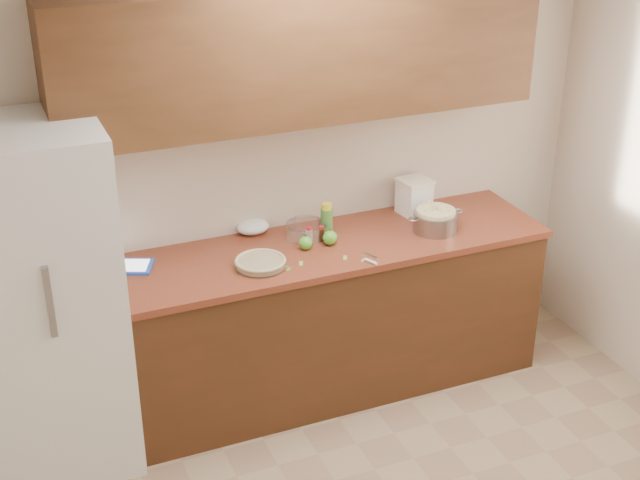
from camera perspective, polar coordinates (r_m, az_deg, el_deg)
name	(u,v)px	position (r m, az deg, el deg)	size (l,w,h in m)	color
room_shell	(460,313)	(3.52, 8.94, -4.61)	(3.60, 3.60, 3.60)	tan
counter_run	(315,319)	(5.07, -0.31, -5.07)	(2.64, 0.68, 0.92)	#4D2715
upper_cabinets	(303,53)	(4.64, -1.10, 11.88)	(2.60, 0.34, 0.70)	brown
fridge	(45,304)	(4.55, -17.20, -3.91)	(0.70, 0.70, 1.80)	white
pie	(260,263)	(4.64, -3.83, -1.46)	(0.28, 0.28, 0.04)	silver
colander	(435,220)	(5.06, 7.40, 1.25)	(0.34, 0.25, 0.13)	gray
flour_canister	(414,196)	(5.25, 6.05, 2.81)	(0.20, 0.20, 0.21)	white
tablet	(130,266)	(4.73, -12.08, -1.67)	(0.28, 0.25, 0.02)	blue
paring_knife	(371,261)	(4.70, 3.28, -1.32)	(0.09, 0.16, 0.02)	gray
lemon_bottle	(327,219)	(4.96, 0.43, 1.33)	(0.07, 0.07, 0.19)	#4C8C38
cinnamon_shaker	(309,235)	(4.88, -0.71, 0.31)	(0.04, 0.04, 0.09)	beige
vanilla_bottle	(321,234)	(4.90, 0.08, 0.37)	(0.03, 0.03, 0.09)	black
mixing_bowl	(306,229)	(4.95, -0.89, 0.69)	(0.23, 0.23, 0.09)	silver
paper_towel	(253,227)	(5.01, -4.32, 0.85)	(0.18, 0.15, 0.08)	white
apple_left	(306,243)	(4.81, -0.92, -0.18)	(0.08, 0.08, 0.09)	#53AE2F
apple_center	(330,238)	(4.86, 0.64, 0.14)	(0.08, 0.08, 0.09)	#53AE2F
peel_a	(363,260)	(4.71, 2.78, -1.31)	(0.04, 0.02, 0.00)	#92B759
peel_b	(287,269)	(4.62, -2.10, -1.84)	(0.04, 0.02, 0.00)	#92B759
peel_c	(288,267)	(4.64, -2.08, -1.76)	(0.04, 0.02, 0.00)	#92B759
peel_d	(301,264)	(4.67, -1.22, -1.51)	(0.05, 0.02, 0.00)	#92B759
peel_e	(345,258)	(4.73, 1.61, -1.14)	(0.05, 0.02, 0.00)	#92B759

